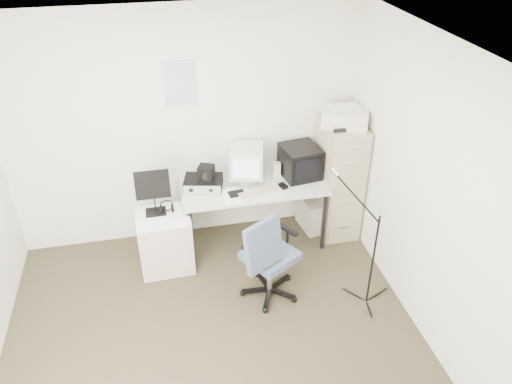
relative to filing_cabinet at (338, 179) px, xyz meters
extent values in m
cube|color=#36301E|center=(-1.58, -1.48, -0.66)|extent=(3.60, 3.60, 0.01)
cube|color=white|center=(-1.58, -1.48, 1.85)|extent=(3.60, 3.60, 0.01)
cube|color=white|center=(-1.58, 0.32, 0.60)|extent=(3.60, 0.02, 2.50)
cube|color=white|center=(0.22, -1.48, 0.60)|extent=(0.02, 3.60, 2.50)
cube|color=white|center=(-1.60, 0.31, 1.10)|extent=(0.30, 0.02, 0.44)
cube|color=#CBBA8F|center=(0.00, 0.00, 0.00)|extent=(0.40, 0.60, 1.30)
cube|color=white|center=(0.00, -0.03, 0.74)|extent=(0.54, 0.47, 0.17)
cube|color=beige|center=(-0.95, -0.03, -0.29)|extent=(1.50, 0.70, 0.73)
cube|color=white|center=(-1.00, 0.08, 0.27)|extent=(0.41, 0.42, 0.37)
cube|color=black|center=(-0.43, 0.04, 0.25)|extent=(0.42, 0.44, 0.33)
cube|color=beige|center=(-0.67, 0.09, 0.15)|extent=(0.09, 0.09, 0.14)
cube|color=white|center=(-0.94, -0.24, 0.09)|extent=(0.47, 0.24, 0.02)
cube|color=black|center=(-0.66, -0.16, 0.10)|extent=(0.09, 0.12, 0.03)
cube|color=black|center=(-1.46, 0.01, 0.13)|extent=(0.44, 0.35, 0.11)
cube|color=black|center=(-1.43, -0.01, 0.26)|extent=(0.19, 0.19, 0.15)
cube|color=white|center=(-1.20, -0.21, 0.09)|extent=(0.22, 0.28, 0.02)
cube|color=white|center=(-0.27, 0.07, -0.46)|extent=(0.23, 0.42, 0.37)
cube|color=#3A4560|center=(-0.98, -0.89, -0.17)|extent=(0.77, 0.77, 0.97)
cube|color=white|center=(-1.91, -0.27, -0.33)|extent=(0.53, 0.43, 0.64)
cube|color=black|center=(-1.97, -0.21, 0.23)|extent=(0.36, 0.26, 0.48)
torus|color=black|center=(-1.86, -0.22, 0.04)|extent=(0.19, 0.19, 0.03)
cylinder|color=black|center=(-0.09, -1.19, 0.00)|extent=(0.03, 0.03, 1.29)
camera|label=1|loc=(-1.87, -4.36, 2.77)|focal=35.00mm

